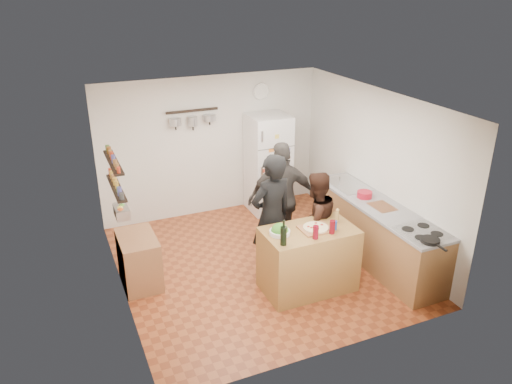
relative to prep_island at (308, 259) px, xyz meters
name	(u,v)px	position (x,y,z in m)	size (l,w,h in m)	color
room_shell	(248,179)	(-0.37, 1.24, 0.79)	(4.20, 4.20, 4.20)	brown
prep_island	(308,259)	(0.00, 0.00, 0.00)	(1.25, 0.72, 0.91)	olive
pizza_board	(316,229)	(0.08, -0.02, 0.47)	(0.42, 0.34, 0.02)	#955C36
pizza	(316,227)	(0.08, -0.02, 0.48)	(0.34, 0.34, 0.02)	beige
salad_bowl	(280,232)	(-0.42, 0.05, 0.48)	(0.28, 0.28, 0.06)	silver
wine_bottle	(284,236)	(-0.50, -0.22, 0.58)	(0.08, 0.08, 0.25)	black
wine_glass_near	(316,232)	(-0.05, -0.24, 0.55)	(0.07, 0.07, 0.18)	#620816
wine_glass_far	(332,227)	(0.22, -0.20, 0.55)	(0.08, 0.08, 0.18)	#590710
pepper_mill	(337,217)	(0.45, 0.05, 0.54)	(0.05, 0.05, 0.16)	#A17E43
salt_canister	(334,225)	(0.30, -0.12, 0.52)	(0.08, 0.08, 0.13)	navy
person_left	(271,217)	(-0.31, 0.54, 0.47)	(0.67, 0.44, 1.85)	black
person_center	(315,222)	(0.33, 0.43, 0.31)	(0.74, 0.58, 1.52)	black
person_back	(282,199)	(0.13, 1.09, 0.44)	(1.05, 0.44, 1.79)	#312D2B
counter_run	(376,232)	(1.33, 0.30, -0.01)	(0.63, 2.63, 0.90)	#9E7042
stove_top	(422,232)	(1.33, -0.65, 0.46)	(0.60, 0.62, 0.02)	white
skillet	(430,240)	(1.23, -0.91, 0.49)	(0.24, 0.24, 0.05)	black
sink	(347,185)	(1.33, 1.15, 0.46)	(0.50, 0.80, 0.03)	silver
cutting_board	(382,207)	(1.33, 0.21, 0.46)	(0.30, 0.40, 0.02)	#975C37
red_bowl	(365,194)	(1.28, 0.59, 0.51)	(0.23, 0.23, 0.10)	#B31428
fridge	(268,164)	(0.58, 2.60, 0.45)	(0.70, 0.68, 1.80)	white
wall_clock	(261,92)	(0.58, 2.93, 1.69)	(0.30, 0.30, 0.03)	silver
spice_shelf_lower	(116,188)	(-2.30, 1.05, 1.04)	(0.12, 1.00, 0.03)	black
spice_shelf_upper	(113,162)	(-2.30, 1.05, 1.40)	(0.12, 1.00, 0.03)	black
produce_basket	(122,212)	(-2.27, 1.05, 0.69)	(0.18, 0.35, 0.14)	silver
side_table	(139,260)	(-2.11, 1.05, -0.09)	(0.50, 0.80, 0.73)	#95663E
pot_rack	(192,111)	(-0.72, 2.85, 1.49)	(0.90, 0.04, 0.04)	black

